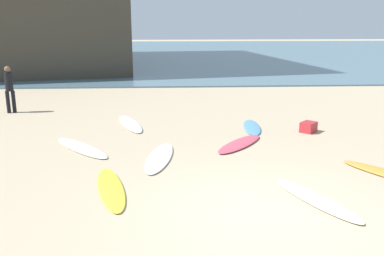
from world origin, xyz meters
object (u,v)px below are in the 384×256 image
Objects in this scene: surfboard_0 at (159,158)px; beach_cooler at (308,127)px; surfboard_3 at (240,144)px; surfboard_6 at (252,127)px; beachgoer_near at (9,87)px; surfboard_1 at (111,188)px; surfboard_4 at (81,148)px; surfboard_7 at (130,124)px; surfboard_5 at (316,200)px.

beach_cooler reaches higher than surfboard_0.
surfboard_3 is 1.98m from surfboard_6.
surfboard_6 is 1.13× the size of beachgoer_near.
surfboard_1 is at bearing -142.49° from beach_cooler.
surfboard_3 is 2.72m from beach_cooler.
surfboard_4 is at bearing 107.09° from beachgoer_near.
beachgoer_near is at bearing -41.36° from surfboard_7.
surfboard_5 reaches higher than surfboard_6.
beachgoer_near is (-7.98, 4.62, 0.95)m from surfboard_3.
surfboard_4 is at bearing 50.05° from surfboard_7.
surfboard_5 is 0.91× the size of surfboard_7.
surfboard_7 reaches higher than surfboard_1.
surfboard_1 is 0.97× the size of surfboard_7.
beach_cooler is at bearing 150.58° from surfboard_7.
surfboard_7 is 5.86m from beach_cooler.
beachgoer_near reaches higher than surfboard_5.
surfboard_4 is 5.17× the size of beach_cooler.
surfboard_3 is at bearing -105.44° from surfboard_6.
beachgoer_near is at bearing -36.13° from surfboard_0.
surfboard_3 reaches higher than surfboard_0.
surfboard_1 is 9.07m from beachgoer_near.
surfboard_4 is 6.98m from beach_cooler.
surfboard_7 is at bearing -102.75° from surfboard_1.
beach_cooler reaches higher than surfboard_7.
surfboard_0 is 1.05× the size of surfboard_5.
surfboard_6 is (-0.20, 5.72, -0.00)m from surfboard_5.
surfboard_4 is at bearing -81.36° from surfboard_1.
surfboard_5 is at bearing -106.19° from beach_cooler.
surfboard_6 is at bearing -142.40° from surfboard_1.
surfboard_7 reaches higher than surfboard_6.
surfboard_0 is 4.18m from surfboard_6.
beachgoer_near is (-4.66, 2.09, 0.95)m from surfboard_7.
surfboard_5 is (0.90, -3.87, -0.01)m from surfboard_3.
surfboard_6 is 9.17m from beachgoer_near.
surfboard_6 is 4.09m from surfboard_7.
surfboard_3 is 4.44m from surfboard_4.
beach_cooler is (5.65, 4.33, 0.13)m from surfboard_1.
surfboard_3 is 0.94× the size of surfboard_5.
surfboard_3 is at bearing -150.33° from surfboard_1.
beachgoer_near is (-5.72, 5.72, 0.96)m from surfboard_0.
surfboard_0 reaches higher than surfboard_4.
surfboard_4 is 2.88m from surfboard_7.
beachgoer_near reaches higher than surfboard_3.
surfboard_7 is at bearing 136.18° from beachgoer_near.
surfboard_6 is (3.96, 4.91, 0.00)m from surfboard_1.
surfboard_6 is at bearing -126.32° from surfboard_0.
surfboard_3 is at bearing -101.18° from surfboard_5.
beachgoer_near reaches higher than surfboard_6.
surfboard_3 reaches higher than surfboard_5.
surfboard_1 is 1.43× the size of beachgoer_near.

